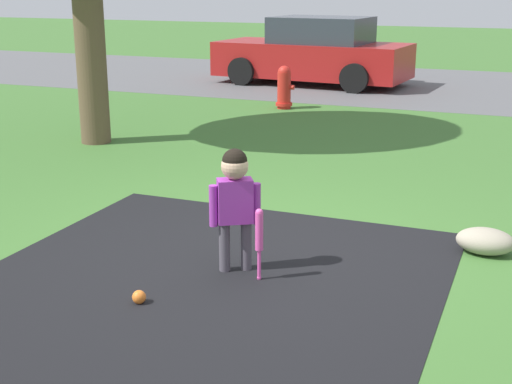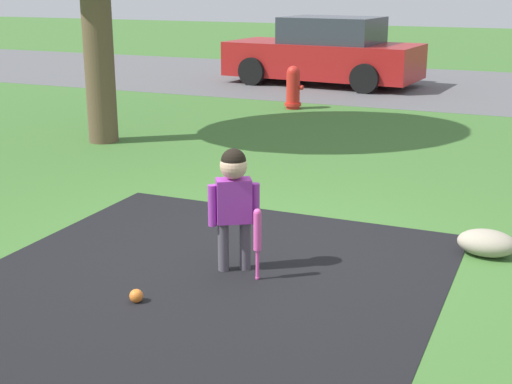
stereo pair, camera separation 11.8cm
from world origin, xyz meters
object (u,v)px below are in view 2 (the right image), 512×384
at_px(child, 234,193).
at_px(baseball_bat, 257,234).
at_px(parked_car, 325,53).
at_px(sports_ball, 136,296).
at_px(fire_hydrant, 293,88).

xyz_separation_m(child, baseball_bat, (0.23, -0.10, -0.25)).
bearing_deg(baseball_bat, parked_car, 105.36).
height_order(child, parked_car, parked_car).
bearing_deg(child, baseball_bat, -55.60).
bearing_deg(sports_ball, parked_car, 101.38).
bearing_deg(parked_car, fire_hydrant, 102.88).
height_order(baseball_bat, sports_ball, baseball_bat).
distance_m(baseball_bat, fire_hydrant, 7.14).
xyz_separation_m(child, sports_ball, (-0.36, -0.76, -0.55)).
bearing_deg(baseball_bat, fire_hydrant, 108.39).
height_order(baseball_bat, parked_car, parked_car).
bearing_deg(child, sports_ball, -147.32).
height_order(child, fire_hydrant, child).
relative_size(baseball_bat, fire_hydrant, 0.75).
bearing_deg(sports_ball, child, 64.42).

